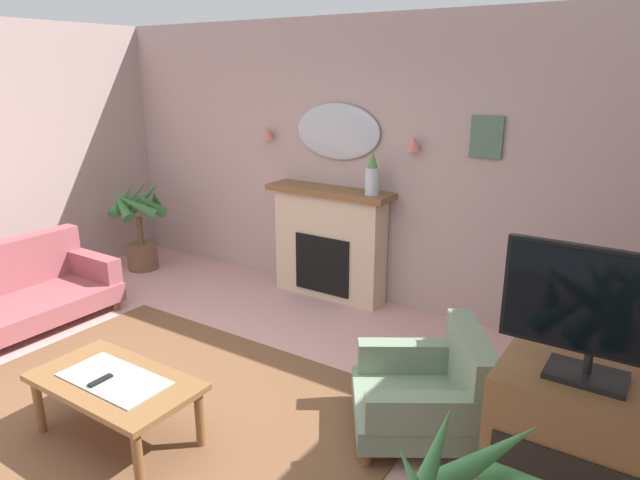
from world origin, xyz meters
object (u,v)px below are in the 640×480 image
at_px(mantel_vase_centre, 372,176).
at_px(tv_remote, 100,381).
at_px(fireplace, 329,244).
at_px(potted_plant_tall_palm, 139,223).
at_px(framed_picture, 487,137).
at_px(floral_couch, 11,295).
at_px(coffee_table, 115,387).
at_px(wall_sconce_right, 413,143).
at_px(armchair_beside_couch, 431,391).
at_px(tv_cabinet, 574,456).
at_px(tv_flatscreen, 596,312).
at_px(wall_mirror, 337,132).
at_px(wall_sconce_left, 267,132).

relative_size(mantel_vase_centre, tv_remote, 2.61).
height_order(fireplace, potted_plant_tall_palm, fireplace).
bearing_deg(framed_picture, floral_couch, -145.66).
bearing_deg(coffee_table, wall_sconce_right, 76.99).
distance_m(tv_remote, armchair_beside_couch, 2.10).
bearing_deg(potted_plant_tall_palm, armchair_beside_couch, -14.75).
xyz_separation_m(fireplace, tv_cabinet, (2.74, -2.00, -0.12)).
xyz_separation_m(wall_sconce_right, tv_flatscreen, (1.89, -2.12, -0.41)).
distance_m(framed_picture, armchair_beside_couch, 2.31).
bearing_deg(wall_mirror, fireplace, -90.00).
bearing_deg(tv_remote, wall_sconce_right, 76.66).
distance_m(wall_mirror, armchair_beside_couch, 2.90).
relative_size(framed_picture, tv_cabinet, 0.40).
bearing_deg(wall_sconce_right, tv_cabinet, -47.95).
bearing_deg(coffee_table, framed_picture, 65.94).
distance_m(mantel_vase_centre, wall_mirror, 0.64).
xyz_separation_m(framed_picture, potted_plant_tall_palm, (-3.83, -0.68, -1.18)).
relative_size(wall_mirror, tv_cabinet, 1.07).
bearing_deg(potted_plant_tall_palm, wall_sconce_right, 11.04).
bearing_deg(tv_flatscreen, tv_remote, -161.90).
xyz_separation_m(wall_mirror, coffee_table, (0.18, -2.94, -1.33)).
relative_size(wall_sconce_right, tv_flatscreen, 0.17).
height_order(wall_sconce_left, armchair_beside_couch, wall_sconce_left).
distance_m(wall_sconce_left, floral_couch, 2.95).
height_order(mantel_vase_centre, potted_plant_tall_palm, mantel_vase_centre).
height_order(wall_sconce_right, potted_plant_tall_palm, wall_sconce_right).
height_order(tv_remote, tv_flatscreen, tv_flatscreen).
xyz_separation_m(mantel_vase_centre, wall_mirror, (-0.50, 0.17, 0.37)).
relative_size(wall_sconce_right, tv_remote, 0.88).
bearing_deg(floral_couch, wall_sconce_right, 39.23).
bearing_deg(wall_sconce_left, tv_flatscreen, -30.52).
distance_m(wall_sconce_left, armchair_beside_couch, 3.45).
relative_size(framed_picture, coffee_table, 0.33).
distance_m(framed_picture, potted_plant_tall_palm, 4.06).
relative_size(armchair_beside_couch, tv_cabinet, 1.25).
distance_m(framed_picture, floral_couch, 4.51).
bearing_deg(armchair_beside_couch, tv_remote, -143.18).
relative_size(fireplace, wall_sconce_left, 9.71).
distance_m(armchair_beside_couch, tv_cabinet, 1.01).
bearing_deg(tv_remote, tv_flatscreen, 18.10).
height_order(wall_sconce_right, tv_flatscreen, wall_sconce_right).
height_order(framed_picture, tv_cabinet, framed_picture).
distance_m(coffee_table, tv_cabinet, 2.68).
height_order(mantel_vase_centre, wall_sconce_right, wall_sconce_right).
bearing_deg(armchair_beside_couch, potted_plant_tall_palm, 165.25).
xyz_separation_m(wall_mirror, potted_plant_tall_palm, (-2.33, -0.67, -1.14)).
relative_size(armchair_beside_couch, tv_flatscreen, 1.34).
height_order(mantel_vase_centre, armchair_beside_couch, mantel_vase_centre).
distance_m(mantel_vase_centre, framed_picture, 1.10).
relative_size(wall_mirror, armchair_beside_couch, 0.86).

